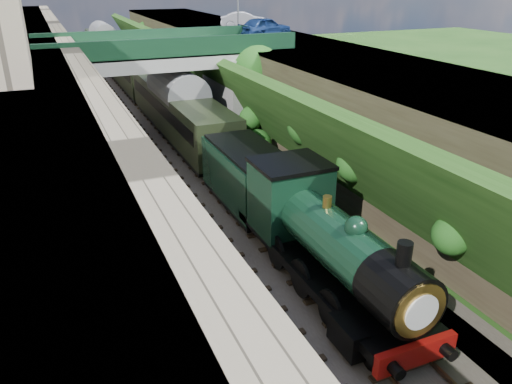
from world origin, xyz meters
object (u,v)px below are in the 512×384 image
car_blue (265,27)px  tender (248,180)px  car_silver (244,20)px  road_bridge (173,82)px  locomotive (327,244)px  tree (256,74)px

car_blue → tender: size_ratio=0.75×
car_blue → car_silver: (1.32, 7.41, -0.06)m
road_bridge → locomotive: (0.26, -19.92, -2.18)m
tender → tree: bearing=64.7°
car_blue → car_silver: 7.53m
car_blue → tender: (-7.92, -15.82, -5.39)m
car_blue → tender: 18.50m
road_bridge → tender: 12.80m
locomotive → car_blue: bearing=71.1°
car_blue → car_silver: car_blue is taller
road_bridge → car_blue: size_ratio=3.58×
road_bridge → locomotive: 20.04m
car_silver → tender: size_ratio=0.71×
locomotive → road_bridge: bearing=90.7°
tree → car_silver: size_ratio=1.54×
locomotive → tender: size_ratio=1.70×
car_silver → tender: (-9.24, -23.24, -5.34)m
car_blue → locomotive: (-7.92, -23.19, -5.12)m
car_blue → locomotive: bearing=143.1°
road_bridge → tree: size_ratio=2.42×
car_blue → car_silver: size_ratio=1.04×
car_silver → tender: car_silver is taller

